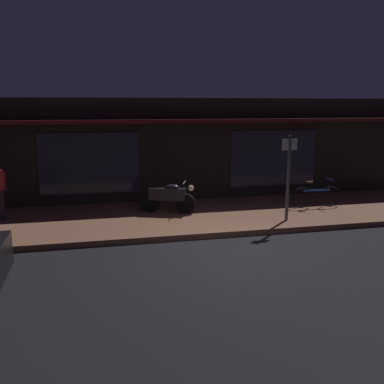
# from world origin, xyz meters

# --- Properties ---
(ground_plane) EXTENTS (60.00, 60.00, 0.00)m
(ground_plane) POSITION_xyz_m (0.00, 0.00, 0.00)
(ground_plane) COLOR black
(sidewalk_slab) EXTENTS (18.00, 4.00, 0.15)m
(sidewalk_slab) POSITION_xyz_m (0.00, 3.00, 0.07)
(sidewalk_slab) COLOR brown
(sidewalk_slab) RESTS_ON ground_plane
(storefront_building) EXTENTS (18.00, 3.30, 3.60)m
(storefront_building) POSITION_xyz_m (0.00, 6.39, 1.80)
(storefront_building) COLOR black
(storefront_building) RESTS_ON ground_plane
(motorcycle) EXTENTS (1.64, 0.78, 0.97)m
(motorcycle) POSITION_xyz_m (-0.90, 3.30, 0.65)
(motorcycle) COLOR black
(motorcycle) RESTS_ON sidewalk_slab
(bicycle_parked) EXTENTS (1.66, 0.42, 0.91)m
(bicycle_parked) POSITION_xyz_m (3.82, 2.96, 0.51)
(bicycle_parked) COLOR black
(bicycle_parked) RESTS_ON sidewalk_slab
(sign_post) EXTENTS (0.44, 0.09, 2.40)m
(sign_post) POSITION_xyz_m (2.23, 1.72, 1.51)
(sign_post) COLOR #47474C
(sign_post) RESTS_ON sidewalk_slab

